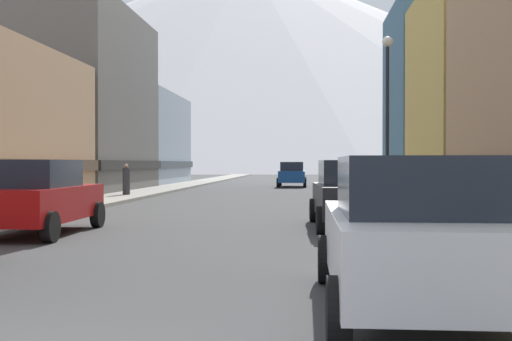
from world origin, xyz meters
name	(u,v)px	position (x,y,z in m)	size (l,w,h in m)	color
sidewalk_left	(164,189)	(-6.25, 35.00, 0.07)	(2.50, 100.00, 0.15)	gray
sidewalk_right	(366,190)	(6.25, 35.00, 0.07)	(2.50, 100.00, 0.15)	gray
storefront_left_2	(71,105)	(-11.23, 32.49, 5.14)	(7.75, 12.78, 10.63)	#66605B
storefront_left_3	(123,141)	(-11.76, 45.22, 3.41)	(8.82, 12.52, 7.08)	#99A5B2
storefront_right_3	(479,102)	(12.41, 32.90, 5.16)	(10.12, 8.91, 10.67)	slate
car_left_1	(38,197)	(-3.80, 10.37, 0.90)	(2.13, 4.43, 1.78)	#9E1111
car_right_0	(412,233)	(3.80, 2.95, 0.90)	(2.08, 4.41, 1.78)	silver
car_right_1	(352,194)	(3.80, 12.55, 0.90)	(2.22, 4.47, 1.78)	black
car_driving_0	(292,174)	(1.60, 41.60, 0.90)	(2.06, 4.40, 1.78)	#19478C
trash_bin_right	(486,214)	(6.35, 9.28, 0.64)	(0.59, 0.59, 0.98)	#4C5156
potted_plant_0	(498,208)	(7.00, 10.64, 0.67)	(0.71, 0.71, 0.96)	brown
potted_plant_1	(27,192)	(-7.00, 16.98, 0.72)	(0.76, 0.76, 1.05)	#4C4C51
pedestrian_1	(126,180)	(-6.25, 26.60, 0.85)	(0.36, 0.36, 1.52)	#333338
streetlamp_right	(387,96)	(5.35, 17.64, 3.99)	(0.36, 0.36, 5.86)	black
mountain_backdrop	(247,62)	(-21.66, 260.00, 43.31)	(343.46, 343.46, 86.62)	silver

